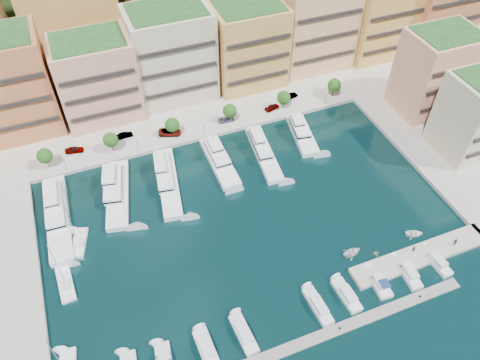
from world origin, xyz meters
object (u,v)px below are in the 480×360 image
Objects in this scene: yacht_2 at (167,179)px; lamppost_2 at (204,126)px; lamppost_3 at (267,110)px; car_1 at (125,135)px; yacht_0 at (57,213)px; tree_3 at (230,111)px; cruiser_5 at (318,306)px; car_2 at (170,132)px; car_5 at (290,96)px; tree_2 at (172,125)px; yacht_4 at (263,151)px; sailboat_2 at (80,243)px; person_1 at (455,242)px; cruiser_3 at (244,334)px; cruiser_2 at (206,348)px; cruiser_9 at (436,262)px; sailboat_1 at (66,283)px; tree_4 at (284,98)px; tender_1 at (376,253)px; person_0 at (414,249)px; tree_5 at (334,85)px; lamppost_0 at (64,161)px; yacht_1 at (117,191)px; tender_2 at (414,234)px; tree_1 at (111,140)px; cruiser_8 at (408,272)px; lamppost_4 at (325,95)px; cruiser_7 at (379,283)px; yacht_3 at (219,159)px; car_0 at (74,150)px; lamppost_1 at (137,142)px; car_4 at (272,107)px; tree_0 at (45,156)px; cruiser_6 at (347,295)px; tender_0 at (352,252)px; car_3 at (226,119)px; yacht_5 at (302,133)px.

lamppost_2 is at bearing 42.38° from yacht_2.
car_1 is at bearing 170.41° from lamppost_3.
yacht_0 is at bearing 133.40° from car_1.
tree_3 is 0.65× the size of cruiser_5.
car_5 is (36.78, 2.68, -0.08)m from car_2.
lamppost_2 is (8.00, -2.30, -0.92)m from tree_2.
sailboat_2 is (-48.09, -11.69, -0.77)m from yacht_4.
car_2 is 73.60m from person_1.
yacht_4 is 2.49× the size of cruiser_3.
yacht_2 is at bearing 83.85° from cruiser_2.
sailboat_1 is (-72.61, 23.25, -0.24)m from cruiser_9.
tender_1 is at bearing -92.60° from tree_4.
person_0 is at bearing -69.11° from tree_3.
tree_5 is 1.35× the size of lamppost_0.
tender_2 is (58.25, -35.91, -0.68)m from yacht_1.
tree_1 and tree_2 have the same top height.
lamppost_0 is at bearing 107.42° from cruiser_2.
yacht_1 is at bearing 177.16° from yacht_2.
cruiser_8 is (50.91, -43.75, -0.54)m from yacht_1.
cruiser_7 is (-17.89, -55.79, -3.26)m from lamppost_4.
yacht_3 is (0.08, -10.68, -2.62)m from lamppost_2.
lamppost_2 is at bearing 31.10° from tender_1.
cruiser_5 is 51.95m from sailboat_2.
lamppost_0 reaches higher than car_0.
tree_5 is 58.05m from lamppost_1.
car_0 is (-25.25, 3.18, -2.96)m from tree_2.
car_4 is (20.95, 3.05, -2.07)m from lamppost_2.
cruiser_9 is 1.71× the size of car_0.
car_0 is at bearing 172.81° from tree_2.
cruiser_6 is at bearing -48.91° from tree_0.
tender_2 is 15.22m from tender_0.
yacht_3 is at bearing -105.14° from car_0.
cruiser_6 is 57.08m from sailboat_2.
car_0 is (6.67, 19.36, 0.57)m from yacht_0.
person_1 is (12.93, 2.00, 1.39)m from cruiser_8.
sailboat_2 reaches higher than yacht_3.
tree_4 is 0.78× the size of cruiser_7.
sailboat_2 reaches higher than tree_4.
car_4 is at bearing 46.02° from lamppost_3.
car_5 is (64.07, 5.86, -2.08)m from lamppost_0.
tender_2 is (8.30, -50.25, -4.34)m from tree_4.
sailboat_2 reaches higher than tree_3.
tree_4 reaches higher than car_3.
car_3 is (-28.85, 2.82, -2.15)m from lamppost_4.
sailboat_2 is at bearing 89.48° from tender_2.
car_0 is (-22.09, 61.28, 1.24)m from cruiser_3.
lamppost_0 is at bearing -177.80° from tree_4.
tree_5 reaches higher than car_5.
cruiser_6 is (36.60, -43.74, -0.54)m from yacht_1.
car_0 is at bearing 165.54° from yacht_5.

